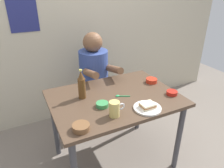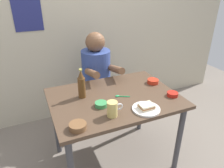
# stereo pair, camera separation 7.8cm
# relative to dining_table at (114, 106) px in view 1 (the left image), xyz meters

# --- Properties ---
(ground_plane) EXTENTS (6.00, 6.00, 0.00)m
(ground_plane) POSITION_rel_dining_table_xyz_m (0.00, 0.00, -0.65)
(ground_plane) COLOR slate
(wall_back) EXTENTS (4.40, 0.09, 2.60)m
(wall_back) POSITION_rel_dining_table_xyz_m (-0.00, 1.05, 0.65)
(wall_back) COLOR #BCB299
(wall_back) RESTS_ON ground
(dining_table) EXTENTS (1.10, 0.80, 0.74)m
(dining_table) POSITION_rel_dining_table_xyz_m (0.00, 0.00, 0.00)
(dining_table) COLOR #4C3828
(dining_table) RESTS_ON ground
(stool) EXTENTS (0.34, 0.34, 0.45)m
(stool) POSITION_rel_dining_table_xyz_m (0.06, 0.63, -0.30)
(stool) COLOR #4C4C51
(stool) RESTS_ON ground
(person_seated) EXTENTS (0.33, 0.56, 0.72)m
(person_seated) POSITION_rel_dining_table_xyz_m (0.06, 0.62, 0.12)
(person_seated) COLOR #33478C
(person_seated) RESTS_ON stool
(plate_orange) EXTENTS (0.22, 0.22, 0.01)m
(plate_orange) POSITION_rel_dining_table_xyz_m (0.14, -0.29, 0.10)
(plate_orange) COLOR silver
(plate_orange) RESTS_ON dining_table
(sandwich) EXTENTS (0.11, 0.09, 0.04)m
(sandwich) POSITION_rel_dining_table_xyz_m (0.14, -0.29, 0.13)
(sandwich) COLOR beige
(sandwich) RESTS_ON plate_orange
(beer_mug) EXTENTS (0.13, 0.08, 0.12)m
(beer_mug) POSITION_rel_dining_table_xyz_m (-0.13, -0.26, 0.15)
(beer_mug) COLOR #D1BC66
(beer_mug) RESTS_ON dining_table
(beer_bottle) EXTENTS (0.06, 0.06, 0.26)m
(beer_bottle) POSITION_rel_dining_table_xyz_m (-0.26, 0.10, 0.21)
(beer_bottle) COLOR #593819
(beer_bottle) RESTS_ON dining_table
(condiment_bowl_brown) EXTENTS (0.12, 0.12, 0.04)m
(condiment_bowl_brown) POSITION_rel_dining_table_xyz_m (-0.41, -0.31, 0.12)
(condiment_bowl_brown) COLOR brown
(condiment_bowl_brown) RESTS_ON dining_table
(dip_bowl_green) EXTENTS (0.10, 0.10, 0.03)m
(dip_bowl_green) POSITION_rel_dining_table_xyz_m (-0.16, -0.10, 0.11)
(dip_bowl_green) COLOR #388C4C
(dip_bowl_green) RESTS_ON dining_table
(sauce_bowl_chili) EXTENTS (0.11, 0.11, 0.04)m
(sauce_bowl_chili) POSITION_rel_dining_table_xyz_m (0.46, 0.09, 0.12)
(sauce_bowl_chili) COLOR red
(sauce_bowl_chili) RESTS_ON dining_table
(sambal_bowl_red) EXTENTS (0.10, 0.10, 0.03)m
(sambal_bowl_red) POSITION_rel_dining_table_xyz_m (0.47, -0.19, 0.11)
(sambal_bowl_red) COLOR #B21E14
(sambal_bowl_red) RESTS_ON dining_table
(spoon) EXTENTS (0.12, 0.06, 0.01)m
(spoon) POSITION_rel_dining_table_xyz_m (0.04, -0.02, 0.10)
(spoon) COLOR #26A559
(spoon) RESTS_ON dining_table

